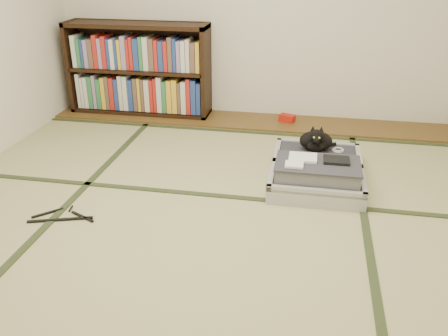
# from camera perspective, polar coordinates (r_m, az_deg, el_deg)

# --- Properties ---
(floor) EXTENTS (4.50, 4.50, 0.00)m
(floor) POSITION_cam_1_polar(r_m,az_deg,el_deg) (3.05, -2.16, -6.95)
(floor) COLOR tan
(floor) RESTS_ON ground
(wood_strip) EXTENTS (4.00, 0.50, 0.02)m
(wood_strip) POSITION_cam_1_polar(r_m,az_deg,el_deg) (4.83, 3.07, 5.67)
(wood_strip) COLOR brown
(wood_strip) RESTS_ON ground
(red_item) EXTENTS (0.17, 0.14, 0.07)m
(red_item) POSITION_cam_1_polar(r_m,az_deg,el_deg) (4.81, 7.59, 5.97)
(red_item) COLOR #B51B0E
(red_item) RESTS_ON wood_strip
(tatami_borders) EXTENTS (4.00, 4.50, 0.01)m
(tatami_borders) POSITION_cam_1_polar(r_m,az_deg,el_deg) (3.46, -0.37, -2.62)
(tatami_borders) COLOR #2D381E
(tatami_borders) RESTS_ON ground
(bookcase) EXTENTS (1.46, 0.33, 0.94)m
(bookcase) POSITION_cam_1_polar(r_m,az_deg,el_deg) (5.04, -10.20, 11.40)
(bookcase) COLOR black
(bookcase) RESTS_ON wood_strip
(suitcase) EXTENTS (0.67, 0.90, 0.26)m
(suitcase) POSITION_cam_1_polar(r_m,az_deg,el_deg) (3.60, 11.07, -0.38)
(suitcase) COLOR #A7A6AB
(suitcase) RESTS_ON floor
(cat) EXTENTS (0.30, 0.30, 0.24)m
(cat) POSITION_cam_1_polar(r_m,az_deg,el_deg) (3.82, 11.02, 3.22)
(cat) COLOR black
(cat) RESTS_ON suitcase
(cable_coil) EXTENTS (0.09, 0.09, 0.02)m
(cable_coil) POSITION_cam_1_polar(r_m,az_deg,el_deg) (3.90, 13.56, 2.13)
(cable_coil) COLOR white
(cable_coil) RESTS_ON suitcase
(hanger) EXTENTS (0.43, 0.26, 0.01)m
(hanger) POSITION_cam_1_polar(r_m,az_deg,el_deg) (3.29, -18.83, -5.60)
(hanger) COLOR black
(hanger) RESTS_ON floor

